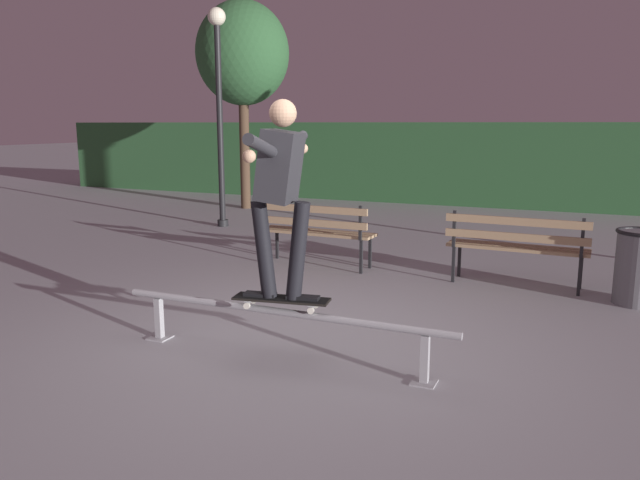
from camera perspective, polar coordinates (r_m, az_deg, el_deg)
ground_plane at (r=5.35m, az=-2.32°, el=-9.92°), size 90.00×90.00×0.00m
hedge_backdrop at (r=14.95m, az=15.23°, el=6.87°), size 24.00×1.20×1.92m
grind_rail at (r=4.99m, az=-3.84°, el=-7.37°), size 2.94×0.18×0.43m
skateboard at (r=4.93m, az=-3.62°, el=-5.56°), size 0.80×0.33×0.09m
skateboarder at (r=4.75m, az=-3.72°, el=5.33°), size 0.63×1.39×1.56m
park_bench_leftmost at (r=8.10m, az=-0.55°, el=1.18°), size 1.61×0.46×0.88m
park_bench_left_center at (r=7.45m, az=17.85°, el=-0.20°), size 1.61×0.46×0.88m
tree_far_left at (r=13.95m, az=-7.24°, el=16.79°), size 2.02×2.02×4.50m
lamp_post_left at (r=11.45m, az=-9.41°, el=13.62°), size 0.32×0.32×3.90m
trash_can at (r=7.27m, az=27.64°, el=-2.19°), size 0.52×0.52×0.80m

